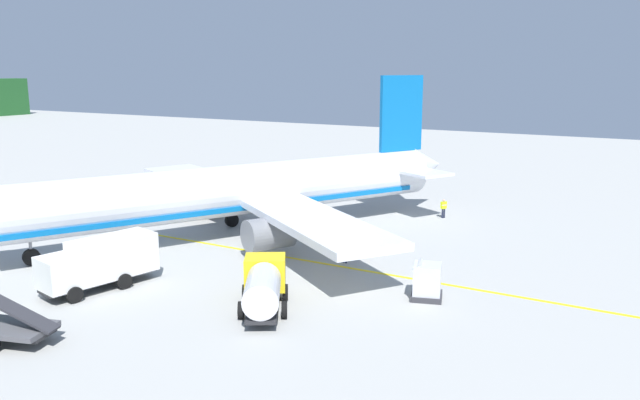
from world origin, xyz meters
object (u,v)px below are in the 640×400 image
(service_truck_catering, at_px, (100,261))
(crew_loader_left, at_px, (444,207))
(cargo_container_near, at_px, (427,281))
(crew_marshaller, at_px, (345,248))
(airliner_foreground, at_px, (234,192))
(service_truck_baggage, at_px, (263,285))

(service_truck_catering, relative_size, crew_loader_left, 4.28)
(cargo_container_near, height_order, crew_loader_left, cargo_container_near)
(cargo_container_near, xyz_separation_m, crew_marshaller, (3.60, 6.94, 0.01))
(airliner_foreground, height_order, service_truck_catering, airliner_foreground)
(crew_marshaller, bearing_deg, crew_loader_left, -5.03)
(cargo_container_near, relative_size, crew_marshaller, 1.23)
(service_truck_baggage, xyz_separation_m, service_truck_catering, (-1.76, 10.14, 0.20))
(airliner_foreground, xyz_separation_m, crew_loader_left, (13.45, -11.88, -2.44))
(service_truck_baggage, relative_size, crew_marshaller, 3.44)
(cargo_container_near, bearing_deg, service_truck_baggage, 131.00)
(service_truck_baggage, bearing_deg, airliner_foreground, 42.79)
(service_truck_catering, distance_m, crew_loader_left, 29.06)
(airliner_foreground, relative_size, crew_loader_left, 23.53)
(airliner_foreground, xyz_separation_m, cargo_container_near, (-5.63, -17.46, -2.39))
(crew_marshaller, xyz_separation_m, crew_loader_left, (15.48, -1.36, -0.05))
(service_truck_catering, bearing_deg, airliner_foreground, 2.30)
(service_truck_catering, distance_m, crew_marshaller, 15.06)
(service_truck_baggage, relative_size, service_truck_catering, 0.84)
(airliner_foreground, relative_size, cargo_container_near, 18.19)
(service_truck_baggage, relative_size, crew_loader_left, 3.60)
(service_truck_catering, height_order, crew_marshaller, service_truck_catering)
(airliner_foreground, bearing_deg, cargo_container_near, -107.88)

